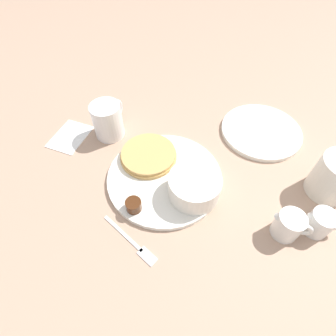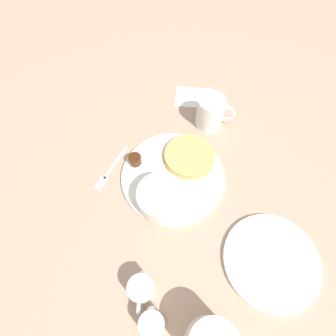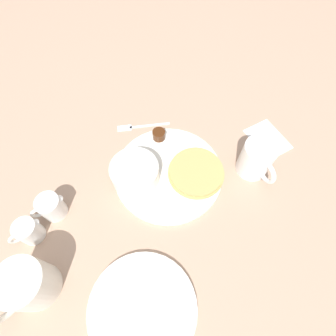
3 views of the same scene
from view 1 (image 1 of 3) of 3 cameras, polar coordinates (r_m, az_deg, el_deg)
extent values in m
plane|color=tan|center=(0.64, -0.75, -2.31)|extent=(4.00, 4.00, 0.00)
cylinder|color=white|center=(0.63, -0.75, -1.99)|extent=(0.28, 0.28, 0.01)
cylinder|color=tan|center=(0.66, -4.24, 2.58)|extent=(0.14, 0.14, 0.01)
cylinder|color=tan|center=(0.65, -4.29, 3.09)|extent=(0.14, 0.14, 0.01)
cylinder|color=white|center=(0.58, 5.74, -3.98)|extent=(0.12, 0.12, 0.06)
cylinder|color=white|center=(0.56, 5.93, -2.63)|extent=(0.10, 0.10, 0.01)
cylinder|color=#47230F|center=(0.57, -7.50, -8.04)|extent=(0.03, 0.03, 0.03)
cylinder|color=white|center=(0.58, 6.45, -6.88)|extent=(0.05, 0.05, 0.03)
sphere|color=white|center=(0.56, 6.61, -5.90)|extent=(0.03, 0.03, 0.03)
cylinder|color=white|center=(0.72, -13.01, 10.00)|extent=(0.08, 0.08, 0.10)
torus|color=white|center=(0.75, -11.29, 12.15)|extent=(0.06, 0.02, 0.06)
cylinder|color=white|center=(0.59, 24.67, -11.29)|extent=(0.05, 0.05, 0.06)
torus|color=white|center=(0.60, 27.45, -11.80)|extent=(0.01, 0.04, 0.04)
cone|color=white|center=(0.56, 23.21, -9.45)|extent=(0.02, 0.02, 0.01)
cylinder|color=white|center=(0.63, 30.14, -10.31)|extent=(0.05, 0.05, 0.06)
torus|color=white|center=(0.63, 32.51, -10.48)|extent=(0.01, 0.03, 0.03)
cone|color=white|center=(0.60, 29.10, -8.87)|extent=(0.02, 0.02, 0.01)
cube|color=silver|center=(0.57, -9.80, -13.77)|extent=(0.05, 0.11, 0.00)
cube|color=silver|center=(0.55, -4.54, -18.55)|extent=(0.04, 0.05, 0.00)
cube|color=white|center=(0.78, -20.55, 6.47)|extent=(0.12, 0.09, 0.00)
cylinder|color=silver|center=(0.68, 32.58, -1.73)|extent=(0.09, 0.09, 0.10)
cylinder|color=white|center=(0.78, 19.60, 7.58)|extent=(0.22, 0.22, 0.01)
camera|label=2|loc=(0.42, 75.59, 42.54)|focal=28.00mm
camera|label=3|loc=(0.62, 38.93, 53.48)|focal=28.00mm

